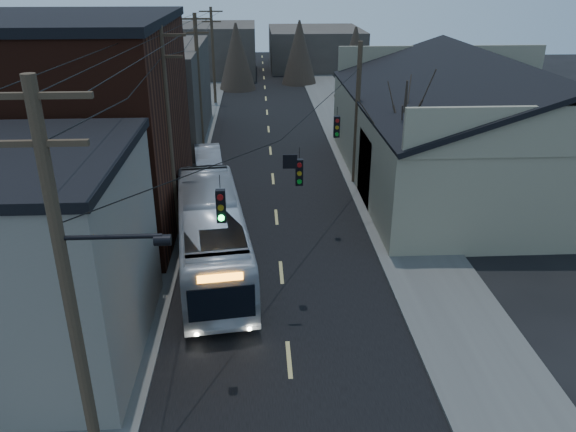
# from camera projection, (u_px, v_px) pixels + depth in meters

# --- Properties ---
(road_surface) EXTENTS (9.00, 110.00, 0.02)m
(road_surface) POSITION_uv_depth(u_px,v_px,m) (271.00, 159.00, 39.22)
(road_surface) COLOR black
(road_surface) RESTS_ON ground
(sidewalk_left) EXTENTS (4.00, 110.00, 0.12)m
(sidewalk_left) POSITION_uv_depth(u_px,v_px,m) (178.00, 160.00, 38.88)
(sidewalk_left) COLOR #474744
(sidewalk_left) RESTS_ON ground
(sidewalk_right) EXTENTS (4.00, 110.00, 0.12)m
(sidewalk_right) POSITION_uv_depth(u_px,v_px,m) (363.00, 157.00, 39.53)
(sidewalk_right) COLOR #474744
(sidewalk_right) RESTS_ON ground
(building_clapboard) EXTENTS (8.00, 8.00, 7.00)m
(building_clapboard) POSITION_uv_depth(u_px,v_px,m) (11.00, 262.00, 18.18)
(building_clapboard) COLOR #70675D
(building_clapboard) RESTS_ON ground
(building_brick) EXTENTS (10.00, 12.00, 10.00)m
(building_brick) POSITION_uv_depth(u_px,v_px,m) (72.00, 129.00, 27.57)
(building_brick) COLOR #33140B
(building_brick) RESTS_ON ground
(building_left_far) EXTENTS (9.00, 14.00, 7.00)m
(building_left_far) POSITION_uv_depth(u_px,v_px,m) (144.00, 93.00, 42.82)
(building_left_far) COLOR #38322D
(building_left_far) RESTS_ON ground
(warehouse) EXTENTS (16.16, 20.60, 7.73)m
(warehouse) POSITION_uv_depth(u_px,v_px,m) (486.00, 139.00, 34.23)
(warehouse) COLOR gray
(warehouse) RESTS_ON ground
(building_far_left) EXTENTS (10.00, 12.00, 6.00)m
(building_far_left) POSITION_uv_depth(u_px,v_px,m) (215.00, 50.00, 69.68)
(building_far_left) COLOR #38322D
(building_far_left) RESTS_ON ground
(building_far_right) EXTENTS (12.00, 14.00, 5.00)m
(building_far_right) POSITION_uv_depth(u_px,v_px,m) (315.00, 48.00, 75.10)
(building_far_right) COLOR #38322D
(building_far_right) RESTS_ON ground
(bare_tree) EXTENTS (0.40, 0.40, 7.20)m
(bare_tree) POSITION_uv_depth(u_px,v_px,m) (401.00, 151.00, 28.97)
(bare_tree) COLOR black
(bare_tree) RESTS_ON ground
(utility_lines) EXTENTS (11.24, 45.28, 10.50)m
(utility_lines) POSITION_uv_depth(u_px,v_px,m) (218.00, 109.00, 31.72)
(utility_lines) COLOR #382B1E
(utility_lines) RESTS_ON ground
(bus) EXTENTS (4.15, 11.77, 3.21)m
(bus) POSITION_uv_depth(u_px,v_px,m) (212.00, 234.00, 24.45)
(bus) COLOR #B4B9C1
(bus) RESTS_ON ground
(parked_car) EXTENTS (2.25, 4.90, 1.56)m
(parked_car) POSITION_uv_depth(u_px,v_px,m) (208.00, 159.00, 36.82)
(parked_car) COLOR #919398
(parked_car) RESTS_ON ground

